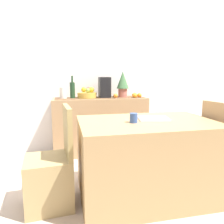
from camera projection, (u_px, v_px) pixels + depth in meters
ground_plane at (117, 180)px, 2.48m from camera, size 6.40×6.40×0.02m
room_wall_rear at (100, 63)px, 3.40m from camera, size 6.40×0.06×2.70m
sideboard_console at (100, 126)px, 3.29m from camera, size 1.37×0.42×0.83m
table_runner at (100, 98)px, 3.22m from camera, size 1.29×0.32×0.01m
fruit_bowl at (87, 95)px, 3.18m from camera, size 0.28×0.28×0.08m
apple_upper at (88, 90)px, 3.12m from camera, size 0.07×0.07×0.07m
apple_front at (92, 90)px, 3.18m from camera, size 0.08×0.08×0.08m
apple_left at (88, 90)px, 3.24m from camera, size 0.07×0.07×0.07m
apple_center at (84, 90)px, 3.24m from camera, size 0.07×0.07×0.07m
wine_bottle at (72, 90)px, 3.12m from camera, size 0.07×0.07×0.32m
coffee_maker at (105, 88)px, 3.21m from camera, size 0.16×0.18×0.30m
ceramic_vase at (63, 93)px, 3.10m from camera, size 0.10×0.10×0.16m
potted_plant at (123, 83)px, 3.26m from camera, size 0.18×0.18×0.39m
orange_loose_far at (134, 95)px, 3.30m from camera, size 0.07×0.07×0.07m
orange_loose_end at (115, 96)px, 3.19m from camera, size 0.07×0.07×0.07m
orange_loose_near_bowl at (139, 95)px, 3.26m from camera, size 0.07×0.07×0.07m
orange_loose_mid at (135, 95)px, 3.21m from camera, size 0.08×0.08×0.08m
dining_table at (146, 158)px, 2.12m from camera, size 1.27×0.84×0.74m
open_book at (154, 119)px, 2.11m from camera, size 0.31×0.26×0.02m
coffee_cup at (134, 118)px, 1.97m from camera, size 0.07×0.07×0.09m
chair_near_window at (51, 177)px, 1.95m from camera, size 0.44×0.44×0.90m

